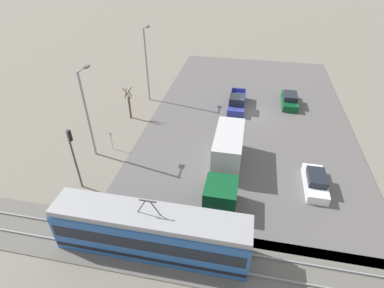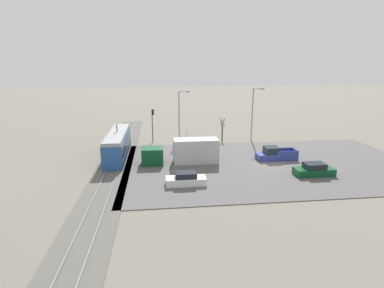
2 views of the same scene
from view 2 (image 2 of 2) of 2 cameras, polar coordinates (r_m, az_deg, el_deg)
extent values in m
plane|color=slate|center=(41.25, 14.87, -3.69)|extent=(320.00, 320.00, 0.00)
cube|color=#565454|center=(41.24, 14.88, -3.64)|extent=(22.78, 38.48, 0.08)
cube|color=#5B5954|center=(38.85, -14.80, -4.76)|extent=(68.99, 4.40, 0.08)
cube|color=gray|center=(38.71, -13.75, -4.59)|extent=(67.61, 0.10, 0.14)
cube|color=gray|center=(38.92, -15.86, -4.63)|extent=(67.61, 0.10, 0.14)
cube|color=#235193|center=(43.90, -13.93, -0.34)|extent=(12.99, 2.52, 3.07)
cube|color=black|center=(43.81, -13.96, 0.13)|extent=(12.60, 2.55, 1.02)
cube|color=black|center=(44.15, -13.86, -1.53)|extent=(12.86, 2.56, 0.29)
cube|color=gray|center=(43.50, -14.07, 1.90)|extent=(12.99, 2.31, 0.44)
cylinder|color=#2D2D33|center=(42.91, -14.20, 2.77)|extent=(0.66, 0.07, 1.15)
cylinder|color=#2D2D33|center=(43.78, -14.06, 3.01)|extent=(0.66, 0.07, 1.15)
cube|color=#2D2D33|center=(43.24, -14.18, 3.61)|extent=(1.10, 0.08, 0.06)
cube|color=#0C4723|center=(39.75, -7.53, -2.25)|extent=(2.51, 2.78, 2.17)
cube|color=#B2B2B7|center=(39.92, 0.72, -1.28)|extent=(2.51, 5.92, 3.19)
cube|color=#196B38|center=(41.05, 0.49, -0.38)|extent=(0.02, 2.96, 0.80)
cube|color=navy|center=(43.06, 15.76, -2.26)|extent=(1.98, 5.53, 0.88)
cube|color=black|center=(42.53, 14.88, -1.13)|extent=(1.82, 1.88, 0.95)
cube|color=navy|center=(44.13, 16.78, -1.00)|extent=(0.12, 2.77, 0.51)
cube|color=navy|center=(42.53, 17.73, -1.64)|extent=(0.12, 2.77, 0.51)
cube|color=navy|center=(43.95, 19.03, -1.24)|extent=(1.82, 0.22, 0.51)
cube|color=red|center=(44.76, 18.66, -1.50)|extent=(0.14, 0.04, 0.18)
cube|color=silver|center=(32.82, -1.17, -7.04)|extent=(1.72, 4.37, 0.81)
cube|color=black|center=(32.57, -1.18, -5.89)|extent=(1.48, 2.27, 0.59)
cube|color=#0C4723|center=(38.36, 22.19, -4.89)|extent=(1.89, 4.60, 0.86)
cube|color=black|center=(38.14, 22.29, -3.83)|extent=(1.62, 2.39, 0.63)
cylinder|color=#47474C|center=(51.03, -7.56, 3.40)|extent=(0.16, 0.16, 5.65)
cube|color=black|center=(50.63, -7.44, 6.02)|extent=(0.28, 0.22, 0.95)
sphere|color=#390606|center=(50.58, -7.31, 6.38)|extent=(0.18, 0.18, 0.18)
sphere|color=#3C2C06|center=(50.63, -7.30, 6.03)|extent=(0.18, 0.18, 0.18)
sphere|color=green|center=(50.67, -7.29, 5.67)|extent=(0.18, 0.18, 0.18)
cylinder|color=brown|center=(52.63, 5.78, 2.18)|extent=(0.24, 0.24, 2.74)
cylinder|color=brown|center=(52.52, 5.77, 4.16)|extent=(0.09, 0.78, 1.06)
cylinder|color=brown|center=(52.21, 5.56, 4.21)|extent=(0.94, 0.09, 1.29)
cylinder|color=brown|center=(52.04, 5.89, 4.06)|extent=(0.09, 0.78, 1.06)
cylinder|color=brown|center=(52.32, 6.10, 4.22)|extent=(0.94, 0.09, 1.29)
cylinder|color=gray|center=(51.83, -2.48, 5.35)|extent=(0.20, 0.20, 8.61)
cylinder|color=gray|center=(51.40, -1.63, 9.98)|extent=(0.12, 1.60, 0.12)
cube|color=#515156|center=(51.48, -0.78, 9.92)|extent=(0.36, 0.60, 0.18)
cylinder|color=gray|center=(52.71, 11.40, 5.49)|extent=(0.20, 0.20, 9.08)
cylinder|color=gray|center=(52.48, 12.48, 10.26)|extent=(0.12, 1.60, 0.12)
cube|color=#515156|center=(52.73, 13.26, 10.17)|extent=(0.36, 0.60, 0.18)
cylinder|color=gray|center=(51.27, -1.08, 1.53)|extent=(0.06, 0.06, 2.06)
cube|color=white|center=(51.10, -1.05, 2.42)|extent=(0.32, 0.02, 0.44)
cube|color=red|center=(51.10, -1.04, 2.42)|extent=(0.31, 0.01, 0.10)
camera|label=1|loc=(41.39, -34.30, 19.70)|focal=28.00mm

